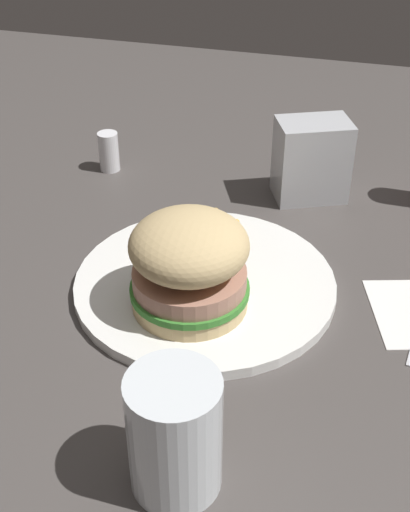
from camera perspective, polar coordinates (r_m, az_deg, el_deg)
name	(u,v)px	position (r m, az deg, el deg)	size (l,w,h in m)	color
ground_plane	(209,301)	(0.70, 0.34, -3.88)	(1.60, 1.60, 0.00)	#47423F
plate	(205,284)	(0.72, 0.00, -2.36)	(0.28, 0.28, 0.01)	white
sandwich	(189,263)	(0.65, -1.35, -0.60)	(0.12, 0.12, 0.10)	tan
fries_pile	(213,236)	(0.77, 0.65, 1.76)	(0.10, 0.08, 0.01)	#E5B251
drink_glass	(175,439)	(0.51, -2.59, -15.28)	(0.07, 0.07, 0.10)	silver
napkin_dispenser	(311,160)	(0.87, 9.05, 8.08)	(0.09, 0.06, 0.10)	#B7BABF
salt_shaker	(109,152)	(0.95, -8.20, 8.80)	(0.03, 0.03, 0.06)	white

